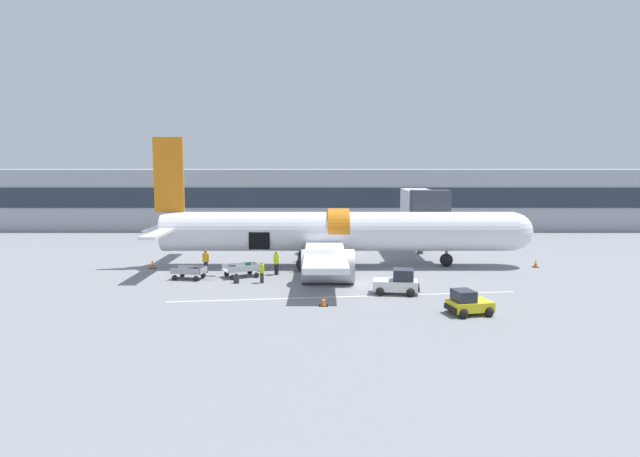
{
  "coord_description": "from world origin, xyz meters",
  "views": [
    {
      "loc": [
        -2.38,
        -40.26,
        8.66
      ],
      "look_at": [
        -2.24,
        3.6,
        3.62
      ],
      "focal_mm": 32.0,
      "sensor_mm": 36.0,
      "label": 1
    }
  ],
  "objects_px": {
    "baggage_cart_loading": "(241,270)",
    "ground_crew_driver": "(204,261)",
    "suitcase_on_tarmac_upright": "(234,279)",
    "ground_crew_loader_a": "(275,262)",
    "airplane": "(331,234)",
    "baggage_tug_lead": "(396,283)",
    "ground_crew_loader_b": "(260,272)",
    "baggage_cart_queued": "(188,273)",
    "baggage_tug_mid": "(466,304)"
  },
  "relations": [
    {
      "from": "baggage_cart_loading",
      "to": "ground_crew_driver",
      "type": "bearing_deg",
      "value": 150.98
    },
    {
      "from": "baggage_cart_loading",
      "to": "suitcase_on_tarmac_upright",
      "type": "bearing_deg",
      "value": -92.69
    },
    {
      "from": "ground_crew_loader_a",
      "to": "airplane",
      "type": "bearing_deg",
      "value": 39.2
    },
    {
      "from": "airplane",
      "to": "baggage_tug_lead",
      "type": "distance_m",
      "value": 11.14
    },
    {
      "from": "baggage_cart_loading",
      "to": "ground_crew_loader_b",
      "type": "distance_m",
      "value": 2.88
    },
    {
      "from": "baggage_cart_loading",
      "to": "airplane",
      "type": "bearing_deg",
      "value": 32.33
    },
    {
      "from": "baggage_cart_queued",
      "to": "ground_crew_driver",
      "type": "height_order",
      "value": "ground_crew_driver"
    },
    {
      "from": "baggage_cart_queued",
      "to": "ground_crew_loader_a",
      "type": "distance_m",
      "value": 6.58
    },
    {
      "from": "baggage_tug_mid",
      "to": "baggage_cart_loading",
      "type": "relative_size",
      "value": 0.77
    },
    {
      "from": "airplane",
      "to": "suitcase_on_tarmac_upright",
      "type": "relative_size",
      "value": 47.25
    },
    {
      "from": "airplane",
      "to": "suitcase_on_tarmac_upright",
      "type": "bearing_deg",
      "value": -136.09
    },
    {
      "from": "baggage_cart_queued",
      "to": "ground_crew_loader_b",
      "type": "xyz_separation_m",
      "value": [
        5.53,
        -1.41,
        0.39
      ]
    },
    {
      "from": "suitcase_on_tarmac_upright",
      "to": "baggage_cart_loading",
      "type": "bearing_deg",
      "value": 87.31
    },
    {
      "from": "baggage_tug_lead",
      "to": "ground_crew_loader_b",
      "type": "relative_size",
      "value": 2.03
    },
    {
      "from": "suitcase_on_tarmac_upright",
      "to": "baggage_cart_queued",
      "type": "bearing_deg",
      "value": 157.24
    },
    {
      "from": "ground_crew_loader_a",
      "to": "ground_crew_loader_b",
      "type": "xyz_separation_m",
      "value": [
        -0.82,
        -3.08,
        -0.14
      ]
    },
    {
      "from": "baggage_tug_mid",
      "to": "baggage_cart_loading",
      "type": "distance_m",
      "value": 18.11
    },
    {
      "from": "ground_crew_loader_a",
      "to": "suitcase_on_tarmac_upright",
      "type": "distance_m",
      "value": 4.23
    },
    {
      "from": "ground_crew_loader_a",
      "to": "suitcase_on_tarmac_upright",
      "type": "relative_size",
      "value": 2.65
    },
    {
      "from": "baggage_cart_loading",
      "to": "ground_crew_loader_b",
      "type": "bearing_deg",
      "value": -52.8
    },
    {
      "from": "airplane",
      "to": "baggage_cart_queued",
      "type": "xyz_separation_m",
      "value": [
        -10.78,
        -5.29,
        -2.34
      ]
    },
    {
      "from": "airplane",
      "to": "baggage_tug_lead",
      "type": "xyz_separation_m",
      "value": [
        4.13,
        -10.14,
        -2.07
      ]
    },
    {
      "from": "ground_crew_loader_b",
      "to": "ground_crew_driver",
      "type": "bearing_deg",
      "value": 140.45
    },
    {
      "from": "baggage_cart_queued",
      "to": "ground_crew_driver",
      "type": "relative_size",
      "value": 1.86
    },
    {
      "from": "baggage_tug_mid",
      "to": "ground_crew_loader_b",
      "type": "relative_size",
      "value": 1.72
    },
    {
      "from": "baggage_cart_queued",
      "to": "baggage_tug_lead",
      "type": "bearing_deg",
      "value": -18.01
    },
    {
      "from": "baggage_tug_lead",
      "to": "baggage_cart_queued",
      "type": "xyz_separation_m",
      "value": [
        -14.91,
        4.85,
        -0.28
      ]
    },
    {
      "from": "airplane",
      "to": "baggage_tug_mid",
      "type": "distance_m",
      "value": 17.18
    },
    {
      "from": "baggage_cart_queued",
      "to": "ground_crew_loader_a",
      "type": "relative_size",
      "value": 1.84
    },
    {
      "from": "airplane",
      "to": "baggage_tug_lead",
      "type": "relative_size",
      "value": 10.23
    },
    {
      "from": "ground_crew_loader_a",
      "to": "ground_crew_driver",
      "type": "relative_size",
      "value": 1.01
    },
    {
      "from": "ground_crew_loader_b",
      "to": "ground_crew_driver",
      "type": "xyz_separation_m",
      "value": [
        -4.87,
        4.02,
        0.12
      ]
    },
    {
      "from": "ground_crew_loader_a",
      "to": "ground_crew_loader_b",
      "type": "relative_size",
      "value": 1.16
    },
    {
      "from": "baggage_tug_lead",
      "to": "ground_crew_loader_a",
      "type": "bearing_deg",
      "value": 142.73
    },
    {
      "from": "suitcase_on_tarmac_upright",
      "to": "ground_crew_driver",
      "type": "bearing_deg",
      "value": 126.08
    },
    {
      "from": "ground_crew_driver",
      "to": "suitcase_on_tarmac_upright",
      "type": "xyz_separation_m",
      "value": [
        3.03,
        -4.15,
        -0.66
      ]
    },
    {
      "from": "baggage_cart_loading",
      "to": "baggage_cart_queued",
      "type": "bearing_deg",
      "value": -167.14
    },
    {
      "from": "ground_crew_driver",
      "to": "suitcase_on_tarmac_upright",
      "type": "distance_m",
      "value": 5.18
    },
    {
      "from": "ground_crew_loader_b",
      "to": "suitcase_on_tarmac_upright",
      "type": "xyz_separation_m",
      "value": [
        -1.84,
        -0.13,
        -0.54
      ]
    },
    {
      "from": "airplane",
      "to": "baggage_tug_mid",
      "type": "xyz_separation_m",
      "value": [
        7.49,
        -15.3,
        -2.17
      ]
    },
    {
      "from": "airplane",
      "to": "baggage_cart_loading",
      "type": "bearing_deg",
      "value": -147.67
    },
    {
      "from": "baggage_tug_mid",
      "to": "ground_crew_driver",
      "type": "bearing_deg",
      "value": 144.38
    },
    {
      "from": "baggage_cart_loading",
      "to": "suitcase_on_tarmac_upright",
      "type": "relative_size",
      "value": 5.13
    },
    {
      "from": "baggage_cart_loading",
      "to": "ground_crew_loader_a",
      "type": "distance_m",
      "value": 2.72
    },
    {
      "from": "ground_crew_loader_a",
      "to": "ground_crew_driver",
      "type": "xyz_separation_m",
      "value": [
        -5.69,
        0.94,
        -0.01
      ]
    },
    {
      "from": "baggage_tug_mid",
      "to": "baggage_tug_lead",
      "type": "bearing_deg",
      "value": 123.04
    },
    {
      "from": "airplane",
      "to": "ground_crew_loader_b",
      "type": "distance_m",
      "value": 8.74
    },
    {
      "from": "baggage_cart_loading",
      "to": "ground_crew_loader_b",
      "type": "height_order",
      "value": "ground_crew_loader_b"
    },
    {
      "from": "baggage_tug_mid",
      "to": "suitcase_on_tarmac_upright",
      "type": "distance_m",
      "value": 16.87
    },
    {
      "from": "baggage_cart_loading",
      "to": "ground_crew_loader_a",
      "type": "xyz_separation_m",
      "value": [
        2.55,
        0.8,
        0.47
      ]
    }
  ]
}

